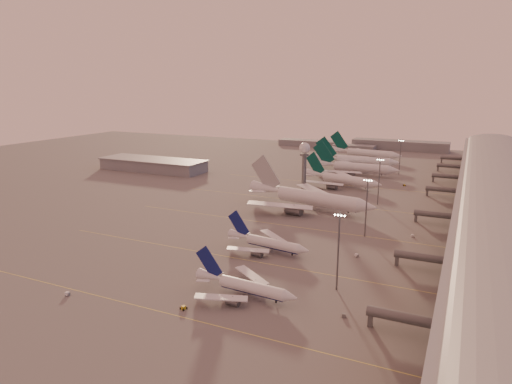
% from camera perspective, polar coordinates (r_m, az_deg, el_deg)
% --- Properties ---
extents(ground, '(700.00, 700.00, 0.00)m').
position_cam_1_polar(ground, '(170.23, -9.35, -8.37)').
color(ground, '#5D5A5A').
rests_on(ground, ground).
extents(taxiway_markings, '(180.00, 185.25, 0.02)m').
position_cam_1_polar(taxiway_markings, '(205.08, 6.63, -4.48)').
color(taxiway_markings, '#EBDE53').
rests_on(taxiway_markings, ground).
extents(terminal, '(57.00, 362.00, 23.04)m').
position_cam_1_polar(terminal, '(245.77, 28.45, -0.50)').
color(terminal, black).
rests_on(terminal, ground).
extents(hangar, '(82.00, 27.00, 8.50)m').
position_cam_1_polar(hangar, '(347.26, -12.74, 3.38)').
color(hangar, slate).
rests_on(hangar, ground).
extents(radar_tower, '(6.40, 6.40, 31.10)m').
position_cam_1_polar(radar_tower, '(267.22, 6.07, 4.33)').
color(radar_tower, '#595B61').
rests_on(radar_tower, ground).
extents(mast_a, '(3.60, 0.56, 25.00)m').
position_cam_1_polar(mast_a, '(142.30, 10.25, -6.90)').
color(mast_a, '#595B61').
rests_on(mast_a, ground).
extents(mast_b, '(3.60, 0.56, 25.00)m').
position_cam_1_polar(mast_b, '(194.25, 13.64, -1.57)').
color(mast_b, '#595B61').
rests_on(mast_b, ground).
extents(mast_c, '(3.60, 0.56, 25.00)m').
position_cam_1_polar(mast_c, '(247.88, 15.13, 1.54)').
color(mast_c, '#595B61').
rests_on(mast_c, ground).
extents(mast_d, '(3.60, 0.56, 25.00)m').
position_cam_1_polar(mast_d, '(335.90, 17.57, 4.38)').
color(mast_d, '#595B61').
rests_on(mast_d, ground).
extents(distant_horizon, '(165.00, 37.50, 9.00)m').
position_cam_1_polar(distant_horizon, '(466.90, 14.11, 5.74)').
color(distant_horizon, slate).
rests_on(distant_horizon, ground).
extents(narrowbody_near, '(35.01, 27.88, 13.67)m').
position_cam_1_polar(narrowbody_near, '(140.00, -1.37, -11.90)').
color(narrowbody_near, silver).
rests_on(narrowbody_near, ground).
extents(narrowbody_mid, '(35.99, 28.55, 14.10)m').
position_cam_1_polar(narrowbody_mid, '(175.42, 1.45, -6.52)').
color(narrowbody_mid, silver).
rests_on(narrowbody_mid, ground).
extents(widebody_white, '(71.79, 57.00, 25.50)m').
position_cam_1_polar(widebody_white, '(234.47, 6.74, -1.08)').
color(widebody_white, silver).
rests_on(widebody_white, ground).
extents(greentail_a, '(53.01, 42.17, 19.85)m').
position_cam_1_polar(greentail_a, '(289.33, 10.73, 1.35)').
color(greentail_a, silver).
rests_on(greentail_a, ground).
extents(greentail_b, '(62.30, 50.25, 22.62)m').
position_cam_1_polar(greentail_b, '(328.87, 12.30, 2.79)').
color(greentail_b, silver).
rests_on(greentail_b, ground).
extents(greentail_c, '(63.86, 51.40, 23.19)m').
position_cam_1_polar(greentail_c, '(356.77, 12.53, 3.61)').
color(greentail_c, silver).
rests_on(greentail_c, ground).
extents(greentail_d, '(63.20, 50.69, 23.05)m').
position_cam_1_polar(greentail_d, '(397.68, 13.47, 4.53)').
color(greentail_d, silver).
rests_on(greentail_d, ground).
extents(gsv_truck_a, '(6.00, 2.94, 2.32)m').
position_cam_1_polar(gsv_truck_a, '(152.03, -22.40, -11.50)').
color(gsv_truck_a, white).
rests_on(gsv_truck_a, ground).
extents(gsv_tug_near, '(3.07, 4.09, 1.04)m').
position_cam_1_polar(gsv_tug_near, '(135.13, -9.05, -14.11)').
color(gsv_tug_near, gold).
rests_on(gsv_tug_near, ground).
extents(gsv_catering_a, '(5.49, 3.38, 4.19)m').
position_cam_1_polar(gsv_catering_a, '(131.25, 11.05, -14.31)').
color(gsv_catering_a, slate).
rests_on(gsv_catering_a, ground).
extents(gsv_tug_mid, '(4.08, 3.21, 1.02)m').
position_cam_1_polar(gsv_tug_mid, '(164.33, -5.49, -8.86)').
color(gsv_tug_mid, gold).
rests_on(gsv_tug_mid, ground).
extents(gsv_truck_b, '(6.07, 3.48, 2.31)m').
position_cam_1_polar(gsv_truck_b, '(174.24, 12.58, -7.58)').
color(gsv_truck_b, white).
rests_on(gsv_truck_b, ground).
extents(gsv_truck_c, '(5.71, 3.29, 2.17)m').
position_cam_1_polar(gsv_truck_c, '(218.82, -2.91, -2.96)').
color(gsv_truck_c, white).
rests_on(gsv_truck_c, ground).
extents(gsv_catering_b, '(5.11, 3.15, 3.89)m').
position_cam_1_polar(gsv_catering_b, '(202.55, 19.05, -4.80)').
color(gsv_catering_b, white).
rests_on(gsv_catering_b, ground).
extents(gsv_tug_far, '(3.95, 3.67, 0.97)m').
position_cam_1_polar(gsv_tug_far, '(248.95, 7.23, -1.18)').
color(gsv_tug_far, white).
rests_on(gsv_tug_far, ground).
extents(gsv_truck_d, '(2.96, 5.09, 1.94)m').
position_cam_1_polar(gsv_truck_d, '(277.56, 2.17, 0.54)').
color(gsv_truck_d, white).
rests_on(gsv_truck_d, ground).
extents(gsv_tug_hangar, '(3.94, 3.13, 0.98)m').
position_cam_1_polar(gsv_tug_hangar, '(301.31, 18.06, 0.81)').
color(gsv_tug_hangar, gold).
rests_on(gsv_tug_hangar, ground).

